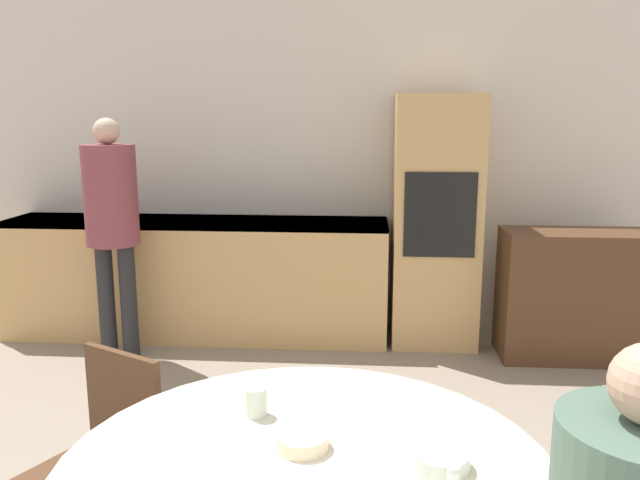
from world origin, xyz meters
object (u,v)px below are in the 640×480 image
Objects in this scene: chair_far_left at (105,452)px; bowl_near at (440,460)px; sideboard at (576,295)px; oven_unit at (435,221)px; cup at (256,401)px; bowl_centre at (302,441)px; person_standing at (112,213)px.

bowl_near is (1.16, -0.49, 0.31)m from chair_far_left.
sideboard is 3.10m from bowl_near.
oven_unit is at bearing 163.45° from sideboard.
bowl_near is (0.55, -0.26, -0.02)m from cup.
cup is (-1.83, -2.54, 0.35)m from sideboard.
chair_far_left reaches higher than bowl_centre.
person_standing is at bearing -166.85° from oven_unit.
cup is at bearing -106.84° from oven_unit.
bowl_near is at bearing 4.40° from chair_far_left.
person_standing is (-0.79, 2.07, 0.57)m from chair_far_left.
person_standing is 3.23m from bowl_near.
chair_far_left is 2.29m from person_standing.
cup is (-0.86, -2.83, -0.12)m from oven_unit.
person_standing is at bearing -175.78° from sideboard.
bowl_centre is at bearing 169.08° from bowl_near.
oven_unit is at bearing 13.15° from person_standing.
chair_far_left is at bearing 151.67° from bowl_centre.
oven_unit is 11.63× the size of bowl_near.
oven_unit is 3.02m from chair_far_left.
sideboard is at bearing 58.63° from bowl_centre.
chair_far_left is at bearing 156.96° from bowl_near.
cup is at bearing -58.60° from person_standing.
person_standing is 2.95m from bowl_centre.
oven_unit is 19.52× the size of cup.
cup is (1.40, -2.30, -0.24)m from person_standing.
cup is at bearing -125.78° from sideboard.
person_standing is 17.78× the size of cup.
bowl_centre is at bearing -57.75° from person_standing.
bowl_centre is at bearing -121.37° from sideboard.
oven_unit is at bearing 87.90° from chair_far_left.
bowl_near is at bearing -95.68° from oven_unit.
sideboard is 3.36m from chair_far_left.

